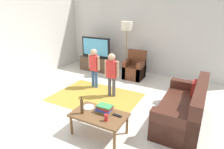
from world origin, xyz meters
The scene contains 17 objects.
ground centered at (0.00, 0.00, 0.00)m, with size 7.80×7.80×0.00m, color beige.
wall_back centered at (0.00, 3.00, 1.35)m, with size 6.00×0.12×2.70m, color silver.
wall_left centered at (-3.00, 0.00, 1.35)m, with size 0.12×6.00×2.70m, color silver.
area_rug centered at (-0.40, 0.44, 0.00)m, with size 2.20×1.60×0.01m, color #B28C33.
tv_stand centered at (-1.56, 2.30, 0.24)m, with size 1.20×0.44×0.50m.
tv centered at (-1.56, 2.28, 0.85)m, with size 1.10×0.28×0.71m.
couch centered at (1.82, 0.36, 0.29)m, with size 0.80×1.80×0.86m.
armchair centered at (-0.05, 2.26, 0.30)m, with size 0.60×0.60×0.90m.
floor_lamp centered at (-0.46, 2.45, 1.54)m, with size 0.36×0.36×1.78m.
child_near_tv centered at (-0.79, 0.99, 0.68)m, with size 0.38×0.18×1.13m.
child_center centered at (-0.07, 0.71, 0.69)m, with size 0.38×0.19×1.15m.
coffee_table centered at (0.48, -0.79, 0.37)m, with size 1.00×0.60×0.42m.
book_stack centered at (0.53, -0.67, 0.49)m, with size 0.30×0.24×0.14m.
bottle centered at (0.20, -0.91, 0.56)m, with size 0.06×0.06×0.33m.
tv_remote centered at (0.80, -0.69, 0.43)m, with size 0.17×0.05×0.02m, color black.
soda_can centered at (0.70, -0.91, 0.48)m, with size 0.07×0.07×0.12m, color red.
plate centered at (0.18, -0.69, 0.43)m, with size 0.22×0.22×0.02m.
Camera 1 is at (2.12, -3.32, 2.28)m, focal length 30.75 mm.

